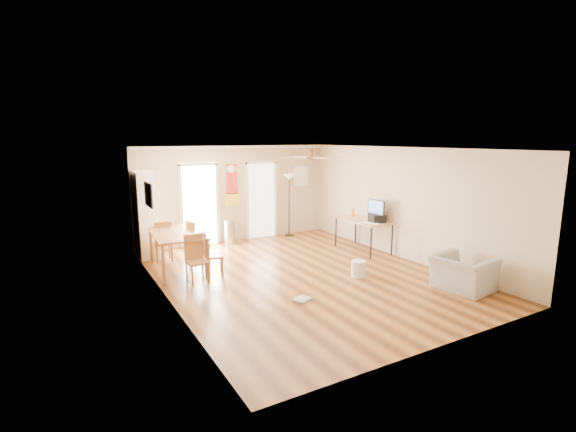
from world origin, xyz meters
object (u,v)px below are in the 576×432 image
wastebasket_a (358,269)px  armchair (462,273)px  trash_can (230,232)px  bookshelf (145,214)px  printer (377,218)px  torchiere_lamp (289,205)px  computer_desk (363,235)px  dining_chair_far (163,241)px  dining_chair_right_b (213,253)px  dining_chair_right_a (199,242)px  dining_chair_near (197,259)px  dining_table (178,252)px

wastebasket_a → armchair: 1.97m
trash_can → bookshelf: bearing=-176.1°
printer → wastebasket_a: size_ratio=1.14×
torchiere_lamp → computer_desk: (0.82, -2.31, -0.50)m
bookshelf → printer: bearing=-22.3°
dining_chair_far → torchiere_lamp: size_ratio=0.52×
printer → armchair: printer is taller
dining_chair_far → armchair: dining_chair_far is taller
torchiere_lamp → wastebasket_a: bearing=-98.3°
bookshelf → dining_chair_right_b: size_ratio=2.20×
wastebasket_a → dining_chair_right_a: bearing=135.2°
dining_chair_near → printer: 4.50m
dining_chair_right_a → dining_chair_near: 1.33m
computer_desk → bookshelf: bearing=156.0°
dining_table → computer_desk: (4.48, -0.68, -0.02)m
bookshelf → torchiere_lamp: bookshelf is taller
dining_chair_right_b → torchiere_lamp: size_ratio=0.52×
computer_desk → wastebasket_a: bearing=-131.8°
dining_chair_near → torchiere_lamp: 4.40m
bookshelf → torchiere_lamp: (4.03, 0.16, -0.13)m
computer_desk → wastebasket_a: size_ratio=4.39×
dining_chair_right_a → dining_chair_far: dining_chair_right_a is taller
printer → computer_desk: bearing=124.3°
trash_can → torchiere_lamp: torchiere_lamp is taller
dining_chair_near → printer: bearing=-3.7°
dining_chair_right_b → printer: (4.05, -0.37, 0.42)m
trash_can → armchair: bearing=-65.4°
dining_table → wastebasket_a: 3.82m
dining_chair_near → computer_desk: 4.37m
dining_chair_near → armchair: 5.04m
torchiere_lamp → wastebasket_a: (-0.56, -3.86, -0.73)m
dining_chair_far → wastebasket_a: size_ratio=2.81×
dining_chair_right_a → dining_table: bearing=111.2°
dining_chair_right_b → printer: bearing=-80.6°
dining_chair_right_b → torchiere_lamp: (3.11, 2.32, 0.43)m
armchair → dining_table: bearing=41.8°
computer_desk → trash_can: bearing=139.0°
computer_desk → dining_chair_far: bearing=161.3°
torchiere_lamp → dining_chair_right_b: bearing=-143.3°
dining_chair_right_a → armchair: bearing=-145.0°
printer → dining_chair_right_a: bearing=178.4°
bookshelf → armchair: size_ratio=2.05×
wastebasket_a → printer: bearing=38.0°
bookshelf → wastebasket_a: bearing=-42.2°
dining_chair_right_b → dining_chair_near: 0.50m
dining_chair_right_b → armchair: 4.86m
dining_chair_right_a → torchiere_lamp: 3.41m
dining_chair_right_a → wastebasket_a: size_ratio=2.93×
dining_chair_right_a → dining_chair_near: (-0.43, -1.26, -0.02)m
printer → wastebasket_a: bearing=-125.1°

